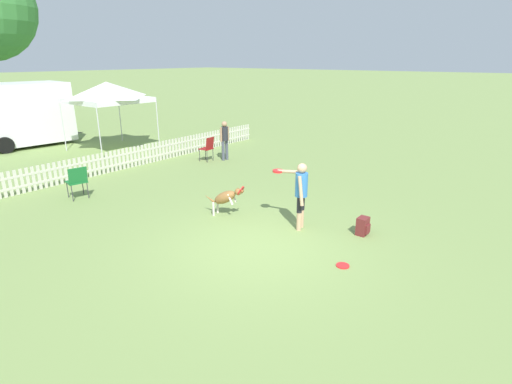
% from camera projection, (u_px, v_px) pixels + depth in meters
% --- Properties ---
extents(ground_plane, '(240.00, 240.00, 0.00)m').
position_uv_depth(ground_plane, '(256.00, 246.00, 8.38)').
color(ground_plane, olive).
extents(handler_person, '(0.45, 1.03, 1.56)m').
position_uv_depth(handler_person, '(300.00, 189.00, 8.98)').
color(handler_person, tan).
rests_on(handler_person, ground_plane).
extents(leaping_dog, '(0.48, 1.11, 0.84)m').
position_uv_depth(leaping_dog, '(226.00, 197.00, 9.83)').
color(leaping_dog, olive).
rests_on(leaping_dog, ground_plane).
extents(frisbee_near_handler, '(0.25, 0.25, 0.02)m').
position_uv_depth(frisbee_near_handler, '(343.00, 266.00, 7.58)').
color(frisbee_near_handler, red).
rests_on(frisbee_near_handler, ground_plane).
extents(frisbee_near_dog, '(0.25, 0.25, 0.02)m').
position_uv_depth(frisbee_near_dog, '(362.00, 232.00, 9.03)').
color(frisbee_near_dog, red).
rests_on(frisbee_near_dog, ground_plane).
extents(backpack_on_grass, '(0.28, 0.25, 0.41)m').
position_uv_depth(backpack_on_grass, '(363.00, 226.00, 8.88)').
color(backpack_on_grass, maroon).
rests_on(backpack_on_grass, ground_plane).
extents(picket_fence, '(17.99, 0.04, 0.74)m').
position_uv_depth(picket_fence, '(71.00, 171.00, 12.65)').
color(picket_fence, beige).
rests_on(picket_fence, ground_plane).
extents(folding_chair_blue_left, '(0.48, 0.50, 0.93)m').
position_uv_depth(folding_chair_blue_left, '(208.00, 147.00, 15.11)').
color(folding_chair_blue_left, '#333338').
rests_on(folding_chair_blue_left, ground_plane).
extents(folding_chair_center, '(0.59, 0.60, 0.93)m').
position_uv_depth(folding_chair_center, '(77.00, 180.00, 11.05)').
color(folding_chair_center, '#333338').
rests_on(folding_chair_center, ground_plane).
extents(canopy_tent_secondary, '(2.80, 2.80, 2.83)m').
position_uv_depth(canopy_tent_secondary, '(107.00, 92.00, 16.49)').
color(canopy_tent_secondary, silver).
rests_on(canopy_tent_secondary, ground_plane).
extents(spectator_standing, '(0.41, 0.27, 1.50)m').
position_uv_depth(spectator_standing, '(225.00, 137.00, 15.21)').
color(spectator_standing, '#474C5B').
rests_on(spectator_standing, ground_plane).
extents(equipment_trailer, '(5.75, 2.74, 2.73)m').
position_uv_depth(equipment_trailer, '(7.00, 114.00, 17.28)').
color(equipment_trailer, white).
rests_on(equipment_trailer, ground_plane).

